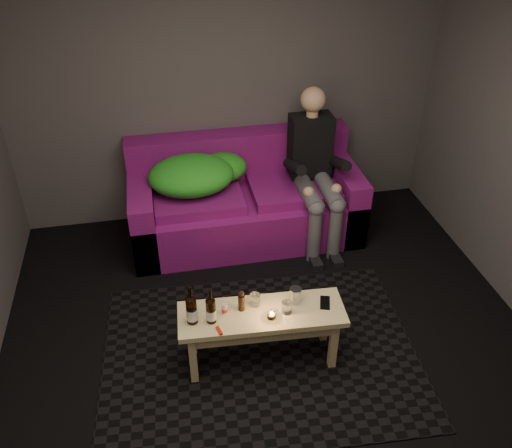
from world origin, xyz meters
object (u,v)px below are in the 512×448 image
(beer_bottle_a, at_px, (192,309))
(beer_bottle_b, at_px, (211,310))
(person, at_px, (315,167))
(coffee_table, at_px, (262,321))
(sofa, at_px, (244,202))
(steel_cup, at_px, (296,295))

(beer_bottle_a, xyz_separation_m, beer_bottle_b, (0.13, -0.02, -0.01))
(person, relative_size, beer_bottle_a, 4.61)
(coffee_table, bearing_deg, person, 61.60)
(sofa, relative_size, beer_bottle_b, 7.73)
(sofa, xyz_separation_m, beer_bottle_b, (-0.52, -1.66, 0.24))
(steel_cup, bearing_deg, sofa, 92.77)
(person, distance_m, beer_bottle_a, 1.95)
(sofa, bearing_deg, coffee_table, -96.11)
(beer_bottle_a, bearing_deg, sofa, 68.40)
(beer_bottle_b, bearing_deg, beer_bottle_a, 170.89)
(person, relative_size, beer_bottle_b, 5.16)
(person, relative_size, coffee_table, 1.21)
(steel_cup, bearing_deg, person, 68.96)
(steel_cup, bearing_deg, beer_bottle_a, -175.44)
(sofa, xyz_separation_m, person, (0.62, -0.17, 0.40))
(person, height_order, beer_bottle_b, person)
(sofa, height_order, beer_bottle_a, sofa)
(coffee_table, height_order, beer_bottle_b, beer_bottle_b)
(person, distance_m, beer_bottle_b, 1.88)
(sofa, bearing_deg, beer_bottle_b, -107.52)
(steel_cup, bearing_deg, beer_bottle_b, -172.60)
(person, height_order, steel_cup, person)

